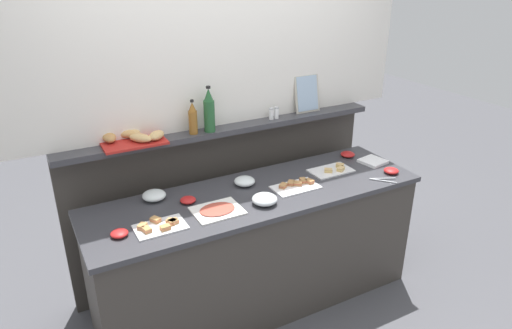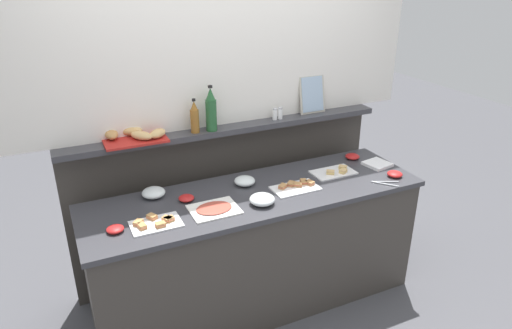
% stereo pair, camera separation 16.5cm
% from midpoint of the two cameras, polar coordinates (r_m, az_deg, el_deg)
% --- Properties ---
extents(ground_plane, '(12.00, 12.00, 0.00)m').
position_cam_midpoint_polar(ground_plane, '(3.99, -5.28, -11.31)').
color(ground_plane, '#4C4C51').
extents(buffet_counter, '(2.27, 0.68, 0.88)m').
position_cam_midpoint_polar(buffet_counter, '(3.29, -1.32, -10.33)').
color(buffet_counter, '#3D3833').
rests_on(buffet_counter, ground_plane).
extents(back_ledge_unit, '(2.37, 0.22, 1.21)m').
position_cam_midpoint_polar(back_ledge_unit, '(3.59, -5.11, -3.68)').
color(back_ledge_unit, '#3D3833').
rests_on(back_ledge_unit, ground_plane).
extents(upper_wall_panel, '(2.97, 0.08, 1.39)m').
position_cam_midpoint_polar(upper_wall_panel, '(3.23, -6.13, 16.87)').
color(upper_wall_panel, white).
rests_on(upper_wall_panel, back_ledge_unit).
extents(sandwich_platter_side, '(0.31, 0.18, 0.04)m').
position_cam_midpoint_polar(sandwich_platter_side, '(3.39, 7.95, -0.69)').
color(sandwich_platter_side, white).
rests_on(sandwich_platter_side, buffet_counter).
extents(sandwich_platter_front, '(0.31, 0.18, 0.04)m').
position_cam_midpoint_polar(sandwich_platter_front, '(3.13, 3.43, -2.64)').
color(sandwich_platter_front, white).
rests_on(sandwich_platter_front, buffet_counter).
extents(sandwich_platter_rear, '(0.29, 0.19, 0.04)m').
position_cam_midpoint_polar(sandwich_platter_rear, '(2.74, -13.42, -7.37)').
color(sandwich_platter_rear, white).
rests_on(sandwich_platter_rear, buffet_counter).
extents(cold_cuts_platter, '(0.30, 0.24, 0.02)m').
position_cam_midpoint_polar(cold_cuts_platter, '(2.85, -6.43, -5.59)').
color(cold_cuts_platter, white).
rests_on(cold_cuts_platter, buffet_counter).
extents(glass_bowl_large, '(0.14, 0.14, 0.06)m').
position_cam_midpoint_polar(glass_bowl_large, '(3.15, -2.91, -2.11)').
color(glass_bowl_large, silver).
rests_on(glass_bowl_large, buffet_counter).
extents(glass_bowl_medium, '(0.15, 0.15, 0.06)m').
position_cam_midpoint_polar(glass_bowl_medium, '(3.05, -13.91, -3.76)').
color(glass_bowl_medium, silver).
rests_on(glass_bowl_medium, buffet_counter).
extents(glass_bowl_small, '(0.16, 0.16, 0.06)m').
position_cam_midpoint_polar(glass_bowl_small, '(2.91, -0.57, -4.35)').
color(glass_bowl_small, silver).
rests_on(glass_bowl_small, buffet_counter).
extents(condiment_bowl_red, '(0.10, 0.10, 0.03)m').
position_cam_midpoint_polar(condiment_bowl_red, '(2.73, -18.10, -8.06)').
color(condiment_bowl_red, red).
rests_on(condiment_bowl_red, buffet_counter).
extents(condiment_bowl_cream, '(0.11, 0.11, 0.04)m').
position_cam_midpoint_polar(condiment_bowl_cream, '(3.66, 9.92, 1.23)').
color(condiment_bowl_cream, red).
rests_on(condiment_bowl_cream, buffet_counter).
extents(condiment_bowl_dark, '(0.10, 0.10, 0.03)m').
position_cam_midpoint_polar(condiment_bowl_dark, '(2.98, -9.92, -4.33)').
color(condiment_bowl_dark, red).
rests_on(condiment_bowl_dark, buffet_counter).
extents(condiment_bowl_teal, '(0.11, 0.11, 0.04)m').
position_cam_midpoint_polar(condiment_bowl_teal, '(3.44, 14.94, -0.75)').
color(condiment_bowl_teal, red).
rests_on(condiment_bowl_teal, buffet_counter).
extents(serving_tongs, '(0.17, 0.15, 0.01)m').
position_cam_midpoint_polar(serving_tongs, '(3.32, 13.85, -1.83)').
color(serving_tongs, '#B7BABF').
rests_on(serving_tongs, buffet_counter).
extents(napkin_stack, '(0.20, 0.20, 0.02)m').
position_cam_midpoint_polar(napkin_stack, '(3.59, 12.87, 0.37)').
color(napkin_stack, white).
rests_on(napkin_stack, buffet_counter).
extents(vinegar_bottle_amber, '(0.06, 0.06, 0.24)m').
position_cam_midpoint_polar(vinegar_bottle_amber, '(3.16, -9.24, 5.54)').
color(vinegar_bottle_amber, '#8E5B23').
rests_on(vinegar_bottle_amber, back_ledge_unit).
extents(wine_bottle_green, '(0.08, 0.08, 0.32)m').
position_cam_midpoint_polar(wine_bottle_green, '(3.18, -7.26, 6.48)').
color(wine_bottle_green, '#23562D').
rests_on(wine_bottle_green, back_ledge_unit).
extents(salt_shaker, '(0.03, 0.03, 0.09)m').
position_cam_midpoint_polar(salt_shaker, '(3.43, 0.51, 6.24)').
color(salt_shaker, white).
rests_on(salt_shaker, back_ledge_unit).
extents(pepper_shaker, '(0.03, 0.03, 0.09)m').
position_cam_midpoint_polar(pepper_shaker, '(3.46, 1.15, 6.35)').
color(pepper_shaker, white).
rests_on(pepper_shaker, back_ledge_unit).
extents(bread_basket, '(0.42, 0.29, 0.07)m').
position_cam_midpoint_polar(bread_basket, '(3.12, -16.40, 3.18)').
color(bread_basket, '#B2231E').
rests_on(bread_basket, back_ledge_unit).
extents(framed_picture, '(0.21, 0.07, 0.29)m').
position_cam_midpoint_polar(framed_picture, '(3.61, 4.95, 8.68)').
color(framed_picture, '#B2AD9E').
rests_on(framed_picture, back_ledge_unit).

